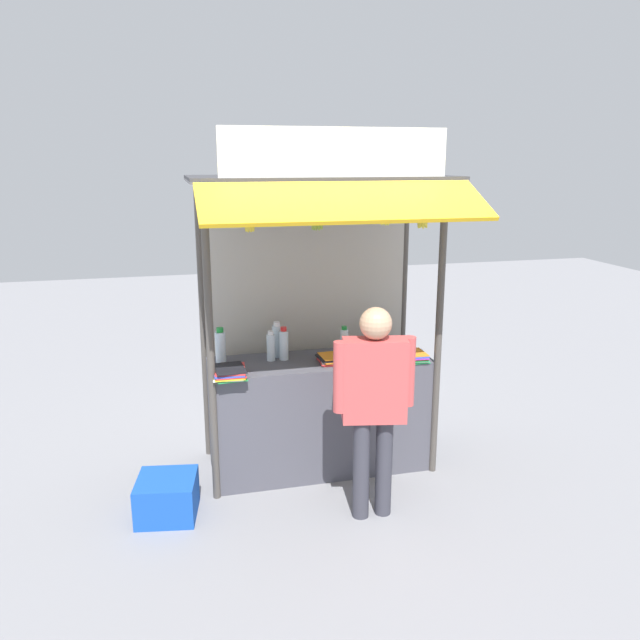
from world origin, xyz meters
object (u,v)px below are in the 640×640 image
magazine_stack_far_right (414,356)px  banana_bunch_leftmost (317,219)px  banana_bunch_inner_right (250,223)px  magazine_stack_far_left (229,372)px  plastic_crate (167,497)px  water_bottle_back_left (221,347)px  banana_bunch_inner_left (423,218)px  water_bottle_rear_center (277,340)px  magazine_stack_mid_right (332,359)px  banana_bunch_rightmost (385,216)px  water_bottle_right (344,341)px  vendor_person (374,394)px  water_bottle_front_left (284,344)px  water_bottle_mid_left (271,347)px  water_bottle_center (377,334)px  magazine_stack_front_right (372,356)px

magazine_stack_far_right → banana_bunch_leftmost: bearing=-167.1°
banana_bunch_inner_right → magazine_stack_far_left: bearing=134.8°
banana_bunch_inner_right → plastic_crate: (-0.70, -0.07, -2.05)m
water_bottle_back_left → banana_bunch_inner_left: bearing=-18.4°
magazine_stack_far_right → water_bottle_rear_center: bearing=160.5°
magazine_stack_mid_right → magazine_stack_far_right: bearing=-9.6°
magazine_stack_far_left → banana_bunch_rightmost: banana_bunch_rightmost is taller
magazine_stack_mid_right → plastic_crate: size_ratio=0.60×
water_bottle_right → vendor_person: size_ratio=0.15×
water_bottle_front_left → water_bottle_mid_left: water_bottle_front_left is taller
plastic_crate → magazine_stack_far_right: bearing=7.7°
magazine_stack_far_left → vendor_person: (0.99, -0.61, -0.05)m
water_bottle_center → vendor_person: 1.10m
water_bottle_mid_left → magazine_stack_front_right: (0.84, -0.17, -0.09)m
water_bottle_back_left → banana_bunch_rightmost: banana_bunch_rightmost is taller
magazine_stack_far_left → plastic_crate: (-0.53, -0.24, -0.88)m
water_bottle_rear_center → vendor_person: (0.53, -1.04, -0.15)m
water_bottle_right → vendor_person: (-0.05, -0.96, -0.13)m
magazine_stack_front_right → banana_bunch_leftmost: 1.36m
magazine_stack_front_right → banana_bunch_inner_right: bearing=-162.9°
water_bottle_front_left → water_bottle_back_left: size_ratio=0.92×
water_bottle_front_left → magazine_stack_mid_right: size_ratio=1.08×
banana_bunch_rightmost → vendor_person: bearing=-115.6°
water_bottle_center → magazine_stack_far_right: bearing=-61.7°
banana_bunch_rightmost → banana_bunch_inner_left: (0.30, -0.00, -0.02)m
water_bottle_center → plastic_crate: bearing=-160.8°
plastic_crate → banana_bunch_leftmost: bearing=3.6°
water_bottle_back_left → magazine_stack_far_right: 1.63m
water_bottle_mid_left → magazine_stack_mid_right: (0.49, -0.17, -0.09)m
banana_bunch_inner_left → water_bottle_front_left: bearing=153.5°
water_bottle_front_left → vendor_person: 1.07m
water_bottle_front_left → banana_bunch_leftmost: size_ratio=1.13×
magazine_stack_front_right → banana_bunch_inner_left: bearing=-50.0°
banana_bunch_rightmost → vendor_person: (-0.21, -0.44, -1.25)m
magazine_stack_far_right → vendor_person: (-0.58, -0.65, -0.04)m
water_bottle_rear_center → water_bottle_center: size_ratio=1.03×
water_bottle_front_left → water_bottle_right: 0.54m
banana_bunch_rightmost → magazine_stack_far_right: bearing=29.3°
magazine_stack_front_right → magazine_stack_far_left: 1.24m
water_bottle_right → plastic_crate: (-1.57, -0.59, -0.96)m
water_bottle_center → banana_bunch_rightmost: bearing=-105.8°
water_bottle_rear_center → water_bottle_mid_left: (-0.07, -0.10, -0.02)m
water_bottle_center → water_bottle_mid_left: bearing=-175.0°
water_bottle_right → magazine_stack_far_right: 0.62m
banana_bunch_inner_left → vendor_person: banana_bunch_inner_left is taller
water_bottle_center → magazine_stack_front_right: bearing=-117.7°
magazine_stack_far_left → magazine_stack_far_right: bearing=1.4°
water_bottle_mid_left → magazine_stack_mid_right: bearing=-19.5°
magazine_stack_front_right → magazine_stack_mid_right: bearing=-179.9°
banana_bunch_leftmost → banana_bunch_rightmost: 0.53m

